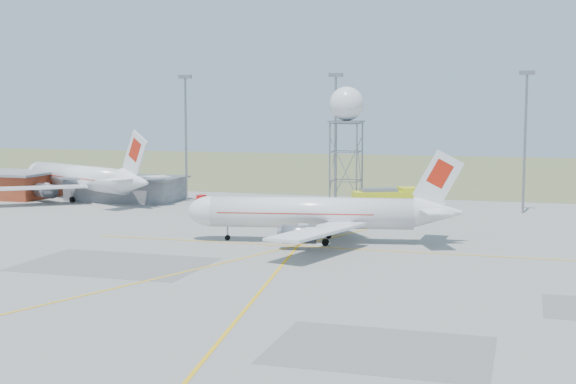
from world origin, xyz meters
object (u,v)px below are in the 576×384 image
(radar_tower, at_px, (346,141))
(fire_truck, at_px, (387,201))
(baggage_tug, at_px, (204,203))
(airliner_main, at_px, (316,214))
(airliner_far, at_px, (82,178))

(radar_tower, height_order, fire_truck, radar_tower)
(radar_tower, bearing_deg, baggage_tug, -169.60)
(airliner_main, height_order, baggage_tug, airliner_main)
(airliner_main, xyz_separation_m, fire_truck, (3.57, 26.76, -1.47))
(airliner_main, bearing_deg, radar_tower, -94.17)
(airliner_far, relative_size, radar_tower, 1.79)
(airliner_far, bearing_deg, baggage_tug, -160.32)
(airliner_far, bearing_deg, fire_truck, -154.57)
(baggage_tug, bearing_deg, fire_truck, 9.00)
(radar_tower, relative_size, fire_truck, 1.87)
(airliner_main, bearing_deg, baggage_tug, -56.41)
(fire_truck, bearing_deg, radar_tower, 133.14)
(radar_tower, bearing_deg, fire_truck, -21.29)
(airliner_main, height_order, radar_tower, radar_tower)
(airliner_far, distance_m, radar_tower, 44.91)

